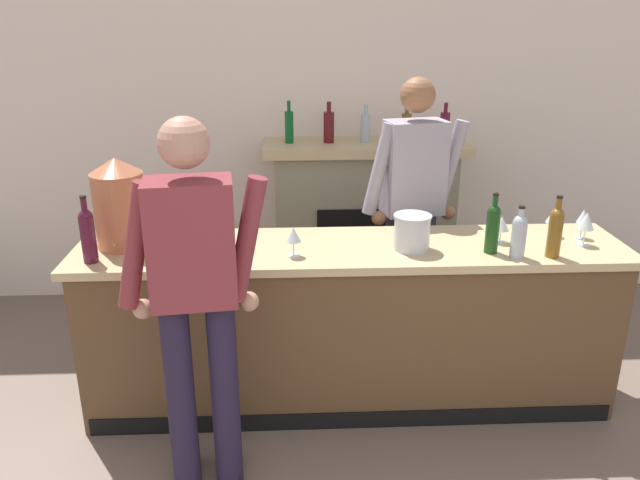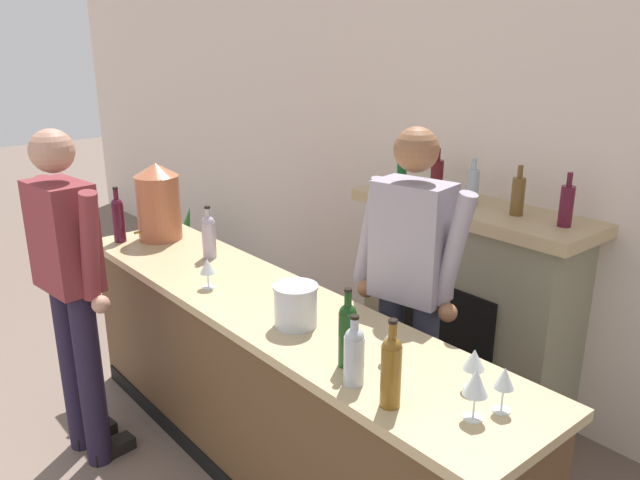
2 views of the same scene
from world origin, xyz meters
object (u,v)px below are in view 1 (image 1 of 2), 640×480
Objects in this scene: person_customer at (196,300)px; wine_bottle_rose_blush at (88,233)px; person_bartender at (412,208)px; wine_bottle_port_short at (519,234)px; wine_bottle_merlot_tall at (493,226)px; ice_bucket_steel at (412,232)px; copper_dispenser at (119,203)px; wine_glass_near_bucket at (553,217)px; wine_glass_mid_counter at (586,222)px; wine_bottle_riesling_slim at (219,217)px; wine_glass_front_right at (501,224)px; wine_glass_by_dispenser at (293,236)px; wine_bottle_chardonnay_pale at (555,230)px; wine_glass_back_row at (583,218)px; fireplace_stone at (363,223)px.

person_customer is 0.80m from wine_bottle_rose_blush.
wine_bottle_port_short is (0.41, -0.75, 0.09)m from person_bartender.
ice_bucket_steel is at bearing 170.70° from wine_bottle_merlot_tall.
wine_glass_near_bucket is (2.37, 0.05, -0.13)m from copper_dispenser.
wine_glass_mid_counter is (2.49, -0.10, -0.11)m from copper_dispenser.
wine_bottle_riesling_slim reaches higher than wine_glass_front_right.
wine_glass_by_dispenser is (-1.57, -0.09, -0.02)m from wine_glass_mid_counter.
wine_bottle_merlot_tall is at bearing 166.19° from wine_bottle_chardonnay_pale.
wine_glass_by_dispenser is (-0.75, -0.69, 0.08)m from person_bartender.
wine_glass_mid_counter is at bearing 33.64° from wine_bottle_chardonnay_pale.
wine_glass_back_row is at bearing 30.24° from wine_bottle_port_short.
wine_glass_by_dispenser is at bearing -172.86° from wine_glass_back_row.
wine_bottle_port_short is at bearing -14.89° from ice_bucket_steel.
wine_bottle_chardonnay_pale is 0.28m from wine_glass_mid_counter.
wine_bottle_riesling_slim is at bearing 168.75° from wine_bottle_port_short.
wine_glass_by_dispenser is (-1.13, -0.15, 0.01)m from wine_glass_front_right.
wine_bottle_port_short is 0.14m from wine_bottle_merlot_tall.
wine_glass_front_right is at bearing 8.67° from ice_bucket_steel.
person_customer reaches higher than wine_bottle_chardonnay_pale.
wine_glass_near_bucket is at bearing 1.14° from copper_dispenser.
wine_glass_back_row is at bearing 20.15° from person_customer.
person_bartender is 0.84m from wine_glass_near_bucket.
fireplace_stone is at bearing 127.44° from wine_glass_mid_counter.
wine_glass_back_row reaches higher than wine_glass_near_bucket.
wine_bottle_chardonnay_pale is (0.59, -0.75, 0.11)m from person_bartender.
wine_bottle_riesling_slim is 0.68m from wine_bottle_rose_blush.
person_customer is at bearing -133.61° from person_bartender.
person_bartender is 0.66m from wine_glass_front_right.
wine_bottle_merlot_tall is (1.95, -0.19, -0.10)m from copper_dispenser.
wine_glass_near_bucket is (0.42, 0.23, -0.03)m from wine_bottle_merlot_tall.
copper_dispenser is at bearing -163.52° from person_bartender.
wine_bottle_riesling_slim is 1.46m from wine_bottle_merlot_tall.
wine_glass_front_right is (-0.44, 0.06, -0.03)m from wine_glass_mid_counter.
person_customer reaches higher than wine_bottle_riesling_slim.
fireplace_stone is 0.88× the size of person_customer.
person_customer is 1.23m from ice_bucket_steel.
wine_bottle_riesling_slim is 1.58m from wine_bottle_port_short.
wine_bottle_riesling_slim is at bearing 169.87° from wine_bottle_chardonnay_pale.
wine_glass_mid_counter is at bearing 8.74° from wine_bottle_merlot_tall.
wine_glass_front_right is (-0.02, 0.22, -0.02)m from wine_bottle_port_short.
wine_glass_by_dispenser is at bearing 1.66° from wine_bottle_rose_blush.
wine_bottle_port_short is 0.85× the size of wine_bottle_merlot_tall.
wine_bottle_port_short is 0.19m from wine_bottle_chardonnay_pale.
wine_glass_mid_counter is at bearing -107.33° from wine_glass_back_row.
wine_bottle_riesling_slim is at bearing 148.62° from wine_glass_by_dispenser.
wine_glass_near_bucket is at bearing -0.12° from wine_bottle_riesling_slim.
wine_bottle_port_short reaches higher than wine_glass_mid_counter.
wine_bottle_chardonnay_pale reaches higher than wine_bottle_riesling_slim.
wine_glass_front_right is at bearing -3.46° from wine_bottle_riesling_slim.
fireplace_stone is at bearing 105.56° from person_bartender.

